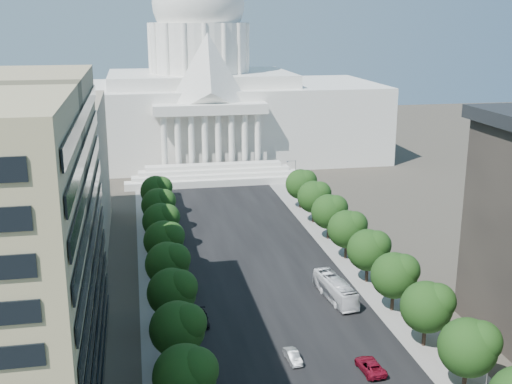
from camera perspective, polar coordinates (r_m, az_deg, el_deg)
road_asphalt at (r=131.74m, az=-0.36°, el=-5.51°), size 30.00×260.00×0.01m
sidewalk_left at (r=129.88m, az=-8.68°, el=-6.01°), size 8.00×260.00×0.02m
sidewalk_right at (r=136.24m, az=7.55°, el=-4.93°), size 8.00×260.00×0.02m
capitol at (r=218.78m, az=-4.94°, el=8.21°), size 120.00×56.00×73.00m
office_block_left_far at (r=137.33m, az=-21.29°, el=0.85°), size 38.00×52.00×30.00m
tree_l_c at (r=78.28m, az=-6.10°, el=-15.83°), size 7.79×7.60×9.97m
tree_l_d at (r=88.75m, az=-6.78°, el=-11.86°), size 7.79×7.60×9.97m
tree_l_e at (r=99.57m, az=-7.30°, el=-8.74°), size 7.79×7.60×9.97m
tree_l_f at (r=110.64m, az=-7.72°, el=-6.24°), size 7.79×7.60×9.97m
tree_l_g at (r=121.88m, az=-8.05°, el=-4.19°), size 7.79×7.60×9.97m
tree_l_h at (r=133.25m, az=-8.32°, el=-2.49°), size 7.79×7.60×9.97m
tree_l_i at (r=144.73m, az=-8.55°, el=-1.06°), size 7.79×7.60×9.97m
tree_l_j at (r=156.28m, az=-8.75°, el=0.16°), size 7.79×7.60×9.97m
tree_r_c at (r=88.07m, az=18.57°, el=-12.84°), size 7.79×7.60×9.97m
tree_r_d at (r=97.50m, az=15.14°, el=-9.72°), size 7.79×7.60×9.97m
tree_r_e at (r=107.44m, az=12.37°, el=-7.14°), size 7.79×7.60×9.97m
tree_r_f at (r=117.77m, az=10.11°, el=-4.99°), size 7.79×7.60×9.97m
tree_r_g at (r=128.39m, az=8.23°, el=-3.18°), size 7.79×7.60×9.97m
tree_r_h at (r=139.23m, az=6.64°, el=-1.65°), size 7.79×7.60×9.97m
tree_r_i at (r=150.25m, az=5.28°, el=-0.34°), size 7.79×7.60×9.97m
tree_r_j at (r=161.41m, az=4.12°, el=0.79°), size 7.79×7.60×9.97m
streetlight_b at (r=88.49m, az=19.71°, el=-13.27°), size 2.61×0.44×9.00m
streetlight_c at (r=108.45m, az=13.08°, el=-7.33°), size 2.61×0.44×9.00m
streetlight_d at (r=130.16m, az=8.70°, el=-3.24°), size 2.61×0.44×9.00m
streetlight_e at (r=152.87m, az=5.62°, el=-0.32°), size 2.61×0.44×9.00m
streetlight_f at (r=176.21m, az=3.34°, el=1.83°), size 2.61×0.44×9.00m
car_silver at (r=93.07m, az=3.28°, el=-14.40°), size 1.98×4.65×1.49m
car_red at (r=91.88m, az=10.12°, el=-15.00°), size 3.14×6.12×1.65m
car_dark_b at (r=103.45m, az=-4.90°, el=-11.16°), size 2.27×5.57×1.61m
city_bus at (r=111.68m, az=7.06°, el=-8.57°), size 4.41×13.38×3.66m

